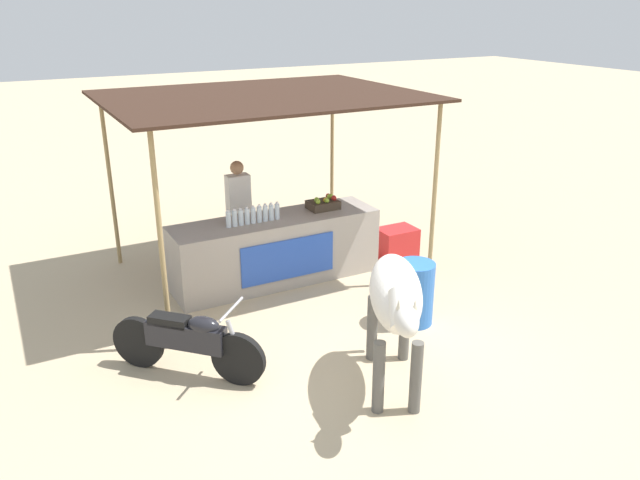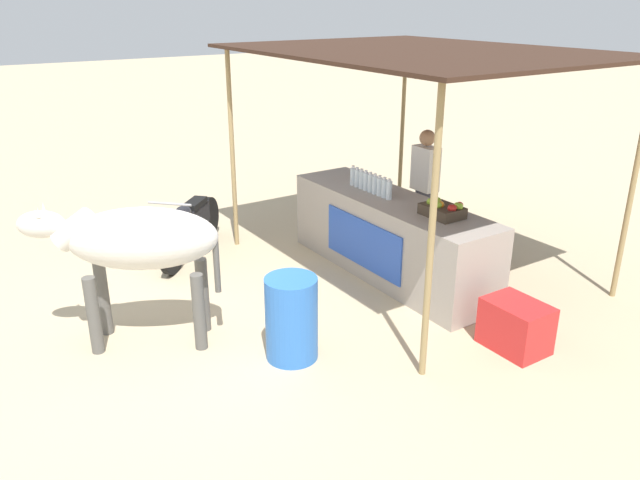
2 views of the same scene
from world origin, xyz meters
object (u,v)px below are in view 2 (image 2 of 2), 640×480
Objects in this scene: water_barrel at (291,318)px; motorcycle_parked at (190,225)px; cow at (136,243)px; cooler_box at (516,326)px; vendor_behind_counter at (424,192)px; fruit_crate at (443,210)px; stall_counter at (390,237)px.

motorcycle_parked is (-2.86, 0.17, 0.02)m from water_barrel.
cooler_box is at bearing 54.62° from cow.
cow reaches higher than cooler_box.
motorcycle_parked is at bearing 176.63° from water_barrel.
cow is at bearing -86.73° from vendor_behind_counter.
motorcycle_parked is at bearing -145.09° from fruit_crate.
stall_counter is 5.00× the size of cooler_box.
stall_counter is 0.88m from vendor_behind_counter.
stall_counter is 6.82× the size of fruit_crate.
water_barrel is 0.61× the size of motorcycle_parked.
vendor_behind_counter is 2.75× the size of cooler_box.
stall_counter is 0.98m from fruit_crate.
cow reaches higher than stall_counter.
fruit_crate is 2.13m from water_barrel.
water_barrel is at bearing -63.13° from stall_counter.
vendor_behind_counter reaches higher than stall_counter.
fruit_crate is at bearing 34.91° from motorcycle_parked.
cow reaches higher than motorcycle_parked.
motorcycle_parked is at bearing -135.79° from stall_counter.
vendor_behind_counter is at bearing 93.27° from cow.
vendor_behind_counter is 2.04× the size of water_barrel.
stall_counter reaches higher than cooler_box.
motorcycle_parked is (-1.81, 1.22, -0.60)m from cow.
cow is (-1.04, -1.05, 0.63)m from water_barrel.
motorcycle_parked reaches higher than cooler_box.
water_barrel is at bearing -118.99° from cooler_box.
vendor_behind_counter is 3.79m from cow.
cooler_box is 3.68m from cow.
cooler_box is 2.15m from water_barrel.
vendor_behind_counter reaches higher than motorcycle_parked.
stall_counter is 2.21m from water_barrel.
cow is at bearing -105.40° from fruit_crate.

